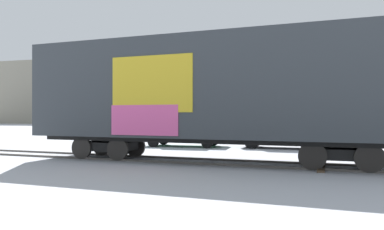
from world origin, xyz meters
name	(u,v)px	position (x,y,z in m)	size (l,w,h in m)	color
ground_plane	(242,164)	(0.00, 0.00, 0.00)	(260.00, 260.00, 0.00)	#B2B5BC
track	(185,160)	(-2.24, 0.08, 0.04)	(59.95, 6.07, 0.08)	#4C4742
freight_car	(212,90)	(-1.15, 0.00, 2.75)	(14.57, 4.11, 4.93)	#33383D
hillside	(286,92)	(0.07, 68.35, 6.84)	(126.64, 31.98, 17.66)	gray
parked_car_green	(184,132)	(-4.31, 6.75, 0.83)	(4.63, 2.07, 1.62)	#1E5933
parked_car_black	(279,132)	(1.06, 7.02, 0.91)	(4.37, 2.15, 1.82)	black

